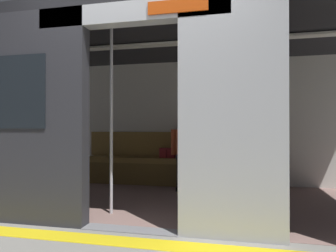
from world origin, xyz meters
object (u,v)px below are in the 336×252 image
(train_car, at_px, (158,88))
(handbag, at_px, (167,153))
(grab_pole_door, at_px, (111,119))
(book, at_px, (207,158))
(bench_seat, at_px, (178,165))
(person_seated, at_px, (187,146))

(train_car, height_order, handbag, train_car)
(train_car, distance_m, handbag, 1.53)
(handbag, xyz_separation_m, grab_pole_door, (0.22, 1.94, 0.54))
(book, distance_m, grab_pole_door, 2.25)
(bench_seat, relative_size, book, 15.37)
(book, bearing_deg, grab_pole_door, 69.28)
(bench_seat, bearing_deg, grab_pole_door, 77.61)
(train_car, height_order, person_seated, train_car)
(bench_seat, height_order, book, book)
(train_car, bearing_deg, grab_pole_door, 65.53)
(train_car, xyz_separation_m, person_seated, (-0.22, -1.07, -0.86))
(book, xyz_separation_m, grab_pole_door, (0.90, 1.97, 0.61))
(bench_seat, height_order, grab_pole_door, grab_pole_door)
(bench_seat, height_order, handbag, handbag)
(handbag, relative_size, book, 1.18)
(person_seated, bearing_deg, grab_pole_door, 72.69)
(bench_seat, xyz_separation_m, book, (-0.48, -0.06, 0.12))
(train_car, relative_size, bench_seat, 1.89)
(train_car, bearing_deg, book, -114.83)
(train_car, height_order, bench_seat, train_car)
(bench_seat, xyz_separation_m, handbag, (0.20, -0.04, 0.20))
(person_seated, bearing_deg, train_car, 78.36)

